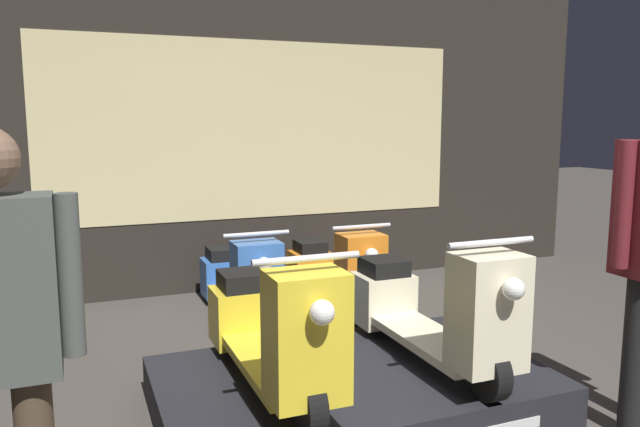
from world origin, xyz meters
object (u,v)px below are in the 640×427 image
object	(u,v)px
scooter_backrow_1	(335,274)
scooter_display_right	(432,310)
scooter_backrow_0	(240,283)
scooter_display_left	(272,331)

from	to	relation	value
scooter_backrow_1	scooter_display_right	bearing A→B (deg)	-95.48
scooter_display_right	scooter_backrow_0	bearing A→B (deg)	110.04
scooter_display_right	scooter_backrow_1	bearing A→B (deg)	84.52
scooter_display_right	scooter_backrow_1	world-z (taller)	scooter_display_right
scooter_display_right	scooter_backrow_1	distance (m)	1.88
scooter_display_left	scooter_display_right	bearing A→B (deg)	0.00
scooter_backrow_0	scooter_backrow_1	size ratio (longest dim) A/B	1.00
scooter_display_right	scooter_backrow_0	distance (m)	1.99
scooter_backrow_1	scooter_backrow_0	bearing A→B (deg)	180.00
scooter_backrow_0	scooter_display_left	bearing A→B (deg)	-99.25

